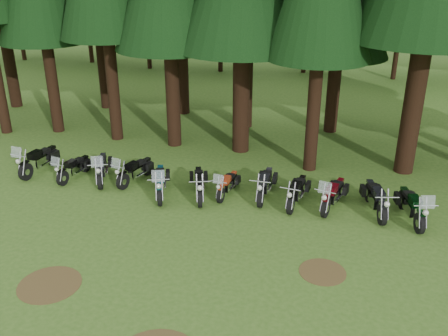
{
  "coord_description": "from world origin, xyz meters",
  "views": [
    {
      "loc": [
        4.64,
        -12.09,
        8.76
      ],
      "look_at": [
        0.37,
        5.0,
        1.0
      ],
      "focal_mm": 40.0,
      "sensor_mm": 36.0,
      "label": 1
    }
  ],
  "objects_px": {
    "motorcycle_0": "(39,161)",
    "motorcycle_5": "(199,185)",
    "motorcycle_7": "(265,185)",
    "motorcycle_10": "(376,200)",
    "motorcycle_4": "(160,183)",
    "motorcycle_1": "(74,168)",
    "motorcycle_6": "(227,185)",
    "motorcycle_9": "(333,195)",
    "motorcycle_8": "(297,192)",
    "motorcycle_2": "(102,169)",
    "motorcycle_11": "(412,207)",
    "motorcycle_3": "(135,171)"
  },
  "relations": [
    {
      "from": "motorcycle_3",
      "to": "motorcycle_9",
      "type": "bearing_deg",
      "value": 13.66
    },
    {
      "from": "motorcycle_4",
      "to": "motorcycle_5",
      "type": "height_order",
      "value": "motorcycle_4"
    },
    {
      "from": "motorcycle_0",
      "to": "motorcycle_8",
      "type": "bearing_deg",
      "value": 4.91
    },
    {
      "from": "motorcycle_2",
      "to": "motorcycle_4",
      "type": "bearing_deg",
      "value": -35.47
    },
    {
      "from": "motorcycle_2",
      "to": "motorcycle_9",
      "type": "relative_size",
      "value": 1.0
    },
    {
      "from": "motorcycle_8",
      "to": "motorcycle_2",
      "type": "bearing_deg",
      "value": -172.71
    },
    {
      "from": "motorcycle_4",
      "to": "motorcycle_6",
      "type": "xyz_separation_m",
      "value": [
        2.5,
        0.64,
        -0.1
      ]
    },
    {
      "from": "motorcycle_7",
      "to": "motorcycle_9",
      "type": "distance_m",
      "value": 2.58
    },
    {
      "from": "motorcycle_9",
      "to": "motorcycle_10",
      "type": "distance_m",
      "value": 1.51
    },
    {
      "from": "motorcycle_4",
      "to": "motorcycle_5",
      "type": "xyz_separation_m",
      "value": [
        1.49,
        0.26,
        -0.03
      ]
    },
    {
      "from": "motorcycle_9",
      "to": "motorcycle_11",
      "type": "bearing_deg",
      "value": 8.36
    },
    {
      "from": "motorcycle_0",
      "to": "motorcycle_8",
      "type": "distance_m",
      "value": 10.95
    },
    {
      "from": "motorcycle_10",
      "to": "motorcycle_11",
      "type": "bearing_deg",
      "value": -28.48
    },
    {
      "from": "motorcycle_11",
      "to": "motorcycle_4",
      "type": "bearing_deg",
      "value": 167.82
    },
    {
      "from": "motorcycle_1",
      "to": "motorcycle_6",
      "type": "xyz_separation_m",
      "value": [
        6.51,
        0.06,
        -0.02
      ]
    },
    {
      "from": "motorcycle_4",
      "to": "motorcycle_7",
      "type": "relative_size",
      "value": 1.02
    },
    {
      "from": "motorcycle_1",
      "to": "motorcycle_9",
      "type": "distance_m",
      "value": 10.51
    },
    {
      "from": "motorcycle_8",
      "to": "motorcycle_9",
      "type": "height_order",
      "value": "motorcycle_9"
    },
    {
      "from": "motorcycle_4",
      "to": "motorcycle_3",
      "type": "bearing_deg",
      "value": 128.99
    },
    {
      "from": "motorcycle_5",
      "to": "motorcycle_0",
      "type": "bearing_deg",
      "value": 157.33
    },
    {
      "from": "motorcycle_6",
      "to": "motorcycle_11",
      "type": "distance_m",
      "value": 6.71
    },
    {
      "from": "motorcycle_3",
      "to": "motorcycle_2",
      "type": "bearing_deg",
      "value": -156.78
    },
    {
      "from": "motorcycle_2",
      "to": "motorcycle_7",
      "type": "xyz_separation_m",
      "value": [
        6.73,
        0.15,
        -0.02
      ]
    },
    {
      "from": "motorcycle_5",
      "to": "motorcycle_6",
      "type": "distance_m",
      "value": 1.08
    },
    {
      "from": "motorcycle_7",
      "to": "motorcycle_9",
      "type": "relative_size",
      "value": 1.01
    },
    {
      "from": "motorcycle_10",
      "to": "motorcycle_2",
      "type": "bearing_deg",
      "value": 165.8
    },
    {
      "from": "motorcycle_0",
      "to": "motorcycle_9",
      "type": "relative_size",
      "value": 1.06
    },
    {
      "from": "motorcycle_8",
      "to": "motorcycle_11",
      "type": "bearing_deg",
      "value": 4.46
    },
    {
      "from": "motorcycle_2",
      "to": "motorcycle_3",
      "type": "height_order",
      "value": "motorcycle_2"
    },
    {
      "from": "motorcycle_5",
      "to": "motorcycle_10",
      "type": "bearing_deg",
      "value": -15.44
    },
    {
      "from": "motorcycle_6",
      "to": "motorcycle_10",
      "type": "relative_size",
      "value": 0.83
    },
    {
      "from": "motorcycle_4",
      "to": "motorcycle_10",
      "type": "xyz_separation_m",
      "value": [
        8.0,
        0.59,
        -0.01
      ]
    },
    {
      "from": "motorcycle_0",
      "to": "motorcycle_1",
      "type": "bearing_deg",
      "value": -0.97
    },
    {
      "from": "motorcycle_0",
      "to": "motorcycle_7",
      "type": "bearing_deg",
      "value": 6.49
    },
    {
      "from": "motorcycle_1",
      "to": "motorcycle_6",
      "type": "relative_size",
      "value": 1.05
    },
    {
      "from": "motorcycle_0",
      "to": "motorcycle_3",
      "type": "bearing_deg",
      "value": 7.12
    },
    {
      "from": "motorcycle_9",
      "to": "motorcycle_4",
      "type": "bearing_deg",
      "value": -160.02
    },
    {
      "from": "motorcycle_7",
      "to": "motorcycle_9",
      "type": "bearing_deg",
      "value": -5.14
    },
    {
      "from": "motorcycle_0",
      "to": "motorcycle_5",
      "type": "distance_m",
      "value": 7.28
    },
    {
      "from": "motorcycle_10",
      "to": "motorcycle_8",
      "type": "bearing_deg",
      "value": 167.23
    },
    {
      "from": "motorcycle_7",
      "to": "motorcycle_11",
      "type": "xyz_separation_m",
      "value": [
        5.27,
        -0.57,
        0.02
      ]
    },
    {
      "from": "motorcycle_3",
      "to": "motorcycle_7",
      "type": "xyz_separation_m",
      "value": [
        5.35,
        -0.03,
        0.02
      ]
    },
    {
      "from": "motorcycle_3",
      "to": "motorcycle_8",
      "type": "bearing_deg",
      "value": 12.94
    },
    {
      "from": "motorcycle_0",
      "to": "motorcycle_5",
      "type": "relative_size",
      "value": 1.09
    },
    {
      "from": "motorcycle_0",
      "to": "motorcycle_6",
      "type": "height_order",
      "value": "motorcycle_0"
    },
    {
      "from": "motorcycle_3",
      "to": "motorcycle_7",
      "type": "distance_m",
      "value": 5.35
    },
    {
      "from": "motorcycle_7",
      "to": "motorcycle_2",
      "type": "bearing_deg",
      "value": -178.02
    },
    {
      "from": "motorcycle_4",
      "to": "motorcycle_9",
      "type": "height_order",
      "value": "motorcycle_4"
    },
    {
      "from": "motorcycle_3",
      "to": "motorcycle_9",
      "type": "height_order",
      "value": "motorcycle_9"
    },
    {
      "from": "motorcycle_7",
      "to": "motorcycle_10",
      "type": "height_order",
      "value": "motorcycle_10"
    }
  ]
}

